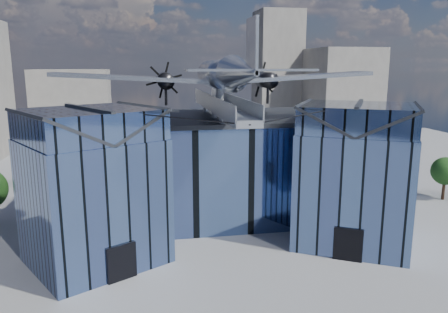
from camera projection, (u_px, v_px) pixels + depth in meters
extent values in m
plane|color=gray|center=(228.00, 245.00, 36.54)|extent=(120.00, 120.00, 0.00)
cube|color=#4A6297|center=(211.00, 166.00, 44.23)|extent=(28.00, 14.00, 9.50)
cube|color=#25282D|center=(211.00, 118.00, 43.21)|extent=(28.00, 14.00, 0.40)
cube|color=#4A6297|center=(94.00, 202.00, 32.73)|extent=(11.79, 11.43, 9.50)
cube|color=#4A6297|center=(89.00, 124.00, 31.53)|extent=(11.56, 11.20, 2.20)
cube|color=#25282D|center=(58.00, 127.00, 30.10)|extent=(7.98, 9.23, 2.40)
cube|color=#25282D|center=(117.00, 122.00, 32.96)|extent=(7.98, 9.23, 2.40)
cube|color=#25282D|center=(88.00, 108.00, 31.29)|extent=(4.30, 7.10, 0.18)
cube|color=black|center=(122.00, 263.00, 30.43)|extent=(2.03, 1.32, 2.60)
cube|color=black|center=(146.00, 191.00, 35.59)|extent=(0.34, 0.34, 9.50)
cube|color=#4A6297|center=(354.00, 188.00, 36.48)|extent=(11.79, 11.43, 9.50)
cube|color=#4A6297|center=(358.00, 118.00, 35.27)|extent=(11.56, 11.20, 2.20)
cube|color=#25282D|center=(330.00, 117.00, 36.01)|extent=(7.98, 9.23, 2.40)
cube|color=#25282D|center=(388.00, 119.00, 34.54)|extent=(7.98, 9.23, 2.40)
cube|color=#25282D|center=(359.00, 104.00, 35.04)|extent=(4.30, 7.10, 0.18)
cube|color=black|center=(348.00, 245.00, 33.45)|extent=(2.03, 1.32, 2.60)
cube|color=black|center=(300.00, 183.00, 37.95)|extent=(0.34, 0.34, 9.50)
cube|color=#979CA4|center=(221.00, 109.00, 37.63)|extent=(1.80, 21.00, 0.50)
cube|color=#979CA4|center=(210.00, 101.00, 37.34)|extent=(0.08, 21.00, 1.10)
cube|color=#979CA4|center=(231.00, 101.00, 37.66)|extent=(0.08, 21.00, 1.10)
cylinder|color=#979CA4|center=(205.00, 107.00, 46.91)|extent=(0.44, 0.44, 1.35)
cylinder|color=#979CA4|center=(214.00, 112.00, 41.14)|extent=(0.44, 0.44, 1.35)
cylinder|color=#979CA4|center=(222.00, 117.00, 37.29)|extent=(0.44, 0.44, 1.35)
cylinder|color=#979CA4|center=(220.00, 97.00, 37.92)|extent=(0.70, 0.70, 1.40)
cylinder|color=black|center=(164.00, 116.00, 29.41)|extent=(10.55, 6.08, 0.69)
cylinder|color=black|center=(311.00, 113.00, 31.29)|extent=(10.55, 6.08, 0.69)
cylinder|color=black|center=(189.00, 119.00, 35.28)|extent=(6.09, 17.04, 1.19)
cylinder|color=black|center=(260.00, 117.00, 36.35)|extent=(6.09, 17.04, 1.19)
cylinder|color=#B0B6BE|center=(220.00, 75.00, 37.52)|extent=(2.50, 11.00, 2.50)
sphere|color=#B0B6BE|center=(210.00, 73.00, 42.81)|extent=(2.50, 2.50, 2.50)
cube|color=black|center=(212.00, 66.00, 41.71)|extent=(1.60, 1.40, 0.50)
cone|color=#B0B6BE|center=(243.00, 73.00, 28.79)|extent=(2.50, 7.00, 2.50)
cube|color=#B0B6BE|center=(252.00, 46.00, 26.25)|extent=(0.18, 2.40, 3.40)
cube|color=#B0B6BE|center=(251.00, 70.00, 26.64)|extent=(8.00, 1.80, 0.14)
cube|color=#B0B6BE|center=(137.00, 78.00, 37.29)|extent=(14.00, 3.20, 1.08)
cylinder|color=black|center=(165.00, 81.00, 38.35)|extent=(1.44, 3.20, 1.44)
cone|color=black|center=(164.00, 80.00, 40.08)|extent=(0.70, 0.70, 0.70)
cube|color=black|center=(164.00, 80.00, 40.22)|extent=(1.05, 0.06, 3.33)
cube|color=black|center=(164.00, 80.00, 40.22)|extent=(2.53, 0.06, 2.53)
cube|color=black|center=(164.00, 80.00, 40.22)|extent=(3.33, 0.06, 1.05)
cylinder|color=black|center=(166.00, 95.00, 38.02)|extent=(0.24, 0.24, 1.75)
cube|color=#B0B6BE|center=(293.00, 77.00, 39.79)|extent=(14.00, 3.20, 1.08)
cylinder|color=black|center=(266.00, 80.00, 39.99)|extent=(1.44, 3.20, 1.44)
cone|color=black|center=(261.00, 79.00, 41.72)|extent=(0.70, 0.70, 0.70)
cube|color=black|center=(261.00, 79.00, 41.87)|extent=(1.05, 0.06, 3.33)
cube|color=black|center=(261.00, 79.00, 41.87)|extent=(2.53, 0.06, 2.53)
cube|color=black|center=(261.00, 79.00, 41.87)|extent=(3.33, 0.06, 1.05)
cylinder|color=black|center=(268.00, 94.00, 39.66)|extent=(0.24, 0.24, 1.75)
cube|color=gray|center=(340.00, 95.00, 86.59)|extent=(12.00, 14.00, 18.00)
cube|color=gray|center=(73.00, 106.00, 84.47)|extent=(14.00, 10.00, 14.00)
cube|color=gray|center=(277.00, 74.00, 93.61)|extent=(9.00, 9.00, 26.00)
cylinder|color=#332014|center=(443.00, 189.00, 48.78)|extent=(0.33, 0.33, 2.37)
sphere|color=#214B1A|center=(445.00, 171.00, 48.35)|extent=(3.14, 3.14, 3.09)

